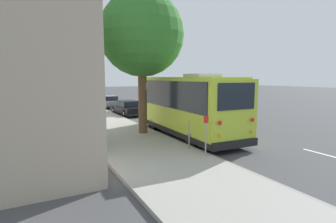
{
  "coord_description": "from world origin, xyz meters",
  "views": [
    {
      "loc": [
        -14.16,
        8.23,
        3.37
      ],
      "look_at": [
        -0.11,
        0.86,
        1.3
      ],
      "focal_mm": 28.0,
      "sensor_mm": 36.0,
      "label": 1
    }
  ],
  "objects_px": {
    "sign_post_near": "(206,136)",
    "shuttle_bus": "(188,103)",
    "street_tree": "(141,29)",
    "parked_sedan_black": "(127,108)",
    "parked_sedan_gray": "(109,102)",
    "sign_post_far": "(189,134)"
  },
  "relations": [
    {
      "from": "parked_sedan_black",
      "to": "street_tree",
      "type": "bearing_deg",
      "value": 164.05
    },
    {
      "from": "parked_sedan_black",
      "to": "street_tree",
      "type": "height_order",
      "value": "street_tree"
    },
    {
      "from": "sign_post_near",
      "to": "sign_post_far",
      "type": "distance_m",
      "value": 1.29
    },
    {
      "from": "street_tree",
      "to": "shuttle_bus",
      "type": "bearing_deg",
      "value": -122.03
    },
    {
      "from": "street_tree",
      "to": "sign_post_far",
      "type": "height_order",
      "value": "street_tree"
    },
    {
      "from": "shuttle_bus",
      "to": "sign_post_far",
      "type": "height_order",
      "value": "shuttle_bus"
    },
    {
      "from": "shuttle_bus",
      "to": "street_tree",
      "type": "relative_size",
      "value": 0.99
    },
    {
      "from": "parked_sedan_black",
      "to": "parked_sedan_gray",
      "type": "bearing_deg",
      "value": -3.89
    },
    {
      "from": "shuttle_bus",
      "to": "parked_sedan_black",
      "type": "relative_size",
      "value": 1.9
    },
    {
      "from": "parked_sedan_black",
      "to": "sign_post_far",
      "type": "bearing_deg",
      "value": 170.83
    },
    {
      "from": "sign_post_near",
      "to": "shuttle_bus",
      "type": "bearing_deg",
      "value": -22.29
    },
    {
      "from": "parked_sedan_black",
      "to": "parked_sedan_gray",
      "type": "height_order",
      "value": "parked_sedan_gray"
    },
    {
      "from": "street_tree",
      "to": "sign_post_near",
      "type": "height_order",
      "value": "street_tree"
    },
    {
      "from": "parked_sedan_black",
      "to": "sign_post_near",
      "type": "relative_size",
      "value": 2.74
    },
    {
      "from": "shuttle_bus",
      "to": "sign_post_near",
      "type": "distance_m",
      "value": 4.61
    },
    {
      "from": "sign_post_far",
      "to": "parked_sedan_gray",
      "type": "bearing_deg",
      "value": -4.59
    },
    {
      "from": "parked_sedan_black",
      "to": "sign_post_near",
      "type": "distance_m",
      "value": 14.09
    },
    {
      "from": "parked_sedan_black",
      "to": "sign_post_near",
      "type": "height_order",
      "value": "sign_post_near"
    },
    {
      "from": "shuttle_bus",
      "to": "parked_sedan_black",
      "type": "height_order",
      "value": "shuttle_bus"
    },
    {
      "from": "parked_sedan_gray",
      "to": "street_tree",
      "type": "height_order",
      "value": "street_tree"
    },
    {
      "from": "shuttle_bus",
      "to": "street_tree",
      "type": "xyz_separation_m",
      "value": [
        1.41,
        2.26,
        4.17
      ]
    },
    {
      "from": "shuttle_bus",
      "to": "sign_post_far",
      "type": "xyz_separation_m",
      "value": [
        -2.9,
        1.71,
        -1.09
      ]
    }
  ]
}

